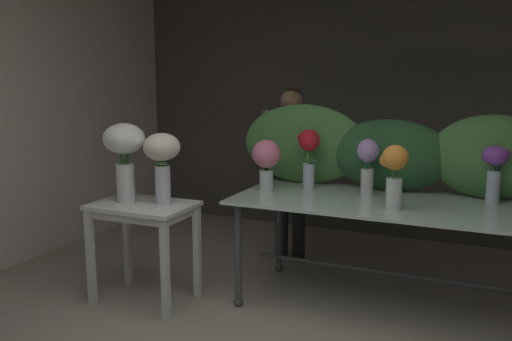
# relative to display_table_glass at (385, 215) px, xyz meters

# --- Properties ---
(ground_plane) EXTENTS (8.21, 8.21, 0.00)m
(ground_plane) POSITION_rel_display_table_glass_xyz_m (-0.44, 0.07, -0.71)
(ground_plane) COLOR #9E9384
(wall_back) EXTENTS (5.69, 0.12, 2.82)m
(wall_back) POSITION_rel_display_table_glass_xyz_m (-0.44, 1.93, 0.70)
(wall_back) COLOR #4C4742
(wall_back) RESTS_ON ground
(wall_left) EXTENTS (0.12, 3.85, 2.82)m
(wall_left) POSITION_rel_display_table_glass_xyz_m (-3.28, 0.07, 0.70)
(wall_left) COLOR beige
(wall_left) RESTS_ON ground
(display_table_glass) EXTENTS (2.16, 1.01, 0.82)m
(display_table_glass) POSITION_rel_display_table_glass_xyz_m (0.00, 0.00, 0.00)
(display_table_glass) COLOR #B4CCBB
(display_table_glass) RESTS_ON ground
(side_table_white) EXTENTS (0.74, 0.52, 0.76)m
(side_table_white) POSITION_rel_display_table_glass_xyz_m (-1.68, -0.60, -0.06)
(side_table_white) COLOR white
(side_table_white) RESTS_ON ground
(florist) EXTENTS (0.58, 0.24, 1.59)m
(florist) POSITION_rel_display_table_glass_xyz_m (-1.01, 0.74, 0.26)
(florist) COLOR #232328
(florist) RESTS_ON ground
(foliage_backdrop) EXTENTS (2.41, 0.31, 0.66)m
(foliage_backdrop) POSITION_rel_display_table_glass_xyz_m (-0.01, 0.39, 0.41)
(foliage_backdrop) COLOR #477F3D
(foliage_backdrop) RESTS_ON display_table_glass
(vase_lilac_dahlias) EXTENTS (0.16, 0.16, 0.43)m
(vase_lilac_dahlias) POSITION_rel_display_table_glass_xyz_m (-0.16, 0.11, 0.36)
(vase_lilac_dahlias) COLOR silver
(vase_lilac_dahlias) RESTS_ON display_table_glass
(vase_violet_tulips) EXTENTS (0.19, 0.18, 0.41)m
(vase_violet_tulips) POSITION_rel_display_table_glass_xyz_m (0.70, 0.22, 0.35)
(vase_violet_tulips) COLOR silver
(vase_violet_tulips) RESTS_ON display_table_glass
(vase_sunset_stock) EXTENTS (0.19, 0.17, 0.44)m
(vase_sunset_stock) POSITION_rel_display_table_glass_xyz_m (0.09, -0.22, 0.36)
(vase_sunset_stock) COLOR silver
(vase_sunset_stock) RESTS_ON display_table_glass
(vase_crimson_lilies) EXTENTS (0.18, 0.16, 0.47)m
(vase_crimson_lilies) POSITION_rel_display_table_glass_xyz_m (-0.64, 0.17, 0.40)
(vase_crimson_lilies) COLOR silver
(vase_crimson_lilies) RESTS_ON display_table_glass
(vase_rosy_carnations) EXTENTS (0.22, 0.22, 0.40)m
(vase_rosy_carnations) POSITION_rel_display_table_glass_xyz_m (-0.92, -0.02, 0.35)
(vase_rosy_carnations) COLOR silver
(vase_rosy_carnations) RESTS_ON display_table_glass
(vase_white_roses_tall) EXTENTS (0.32, 0.31, 0.59)m
(vase_white_roses_tall) POSITION_rel_display_table_glass_xyz_m (-1.82, -0.60, 0.44)
(vase_white_roses_tall) COLOR silver
(vase_white_roses_tall) RESTS_ON side_table_white
(vase_cream_lisianthus_tall) EXTENTS (0.30, 0.27, 0.53)m
(vase_cream_lisianthus_tall) POSITION_rel_display_table_glass_xyz_m (-1.53, -0.55, 0.41)
(vase_cream_lisianthus_tall) COLOR silver
(vase_cream_lisianthus_tall) RESTS_ON side_table_white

